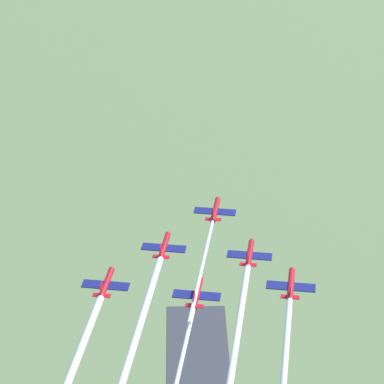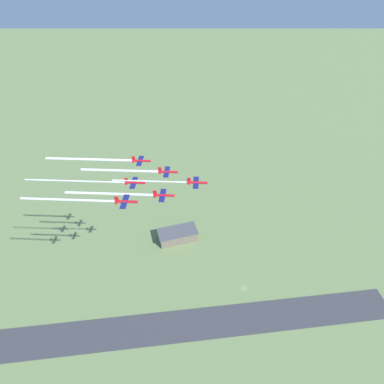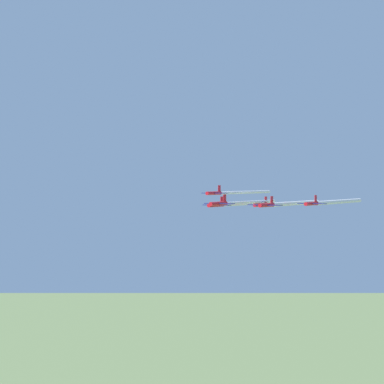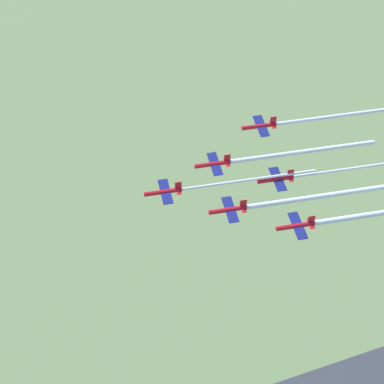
% 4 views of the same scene
% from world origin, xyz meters
% --- Properties ---
extents(ground_plane, '(3000.00, 3000.00, 0.00)m').
position_xyz_m(ground_plane, '(0.00, 0.00, 0.00)').
color(ground_plane, '#6B7F4C').
extents(runway_strip, '(320.64, 76.46, 0.20)m').
position_xyz_m(runway_strip, '(49.46, 19.28, 0.10)').
color(runway_strip, '#38383D').
rests_on(runway_strip, ground_plane).
extents(hangar, '(38.62, 17.87, 11.35)m').
position_xyz_m(hangar, '(42.00, -69.78, 5.70)').
color(hangar, '#726656').
rests_on(hangar, ground_plane).
extents(jet_0, '(9.79, 9.52, 3.30)m').
position_xyz_m(jet_0, '(49.83, 19.15, 142.92)').
color(jet_0, red).
extents(jet_1, '(9.79, 9.52, 3.30)m').
position_xyz_m(jet_1, '(61.34, 6.05, 142.20)').
color(jet_1, red).
extents(jet_2, '(9.79, 9.52, 3.30)m').
position_xyz_m(jet_2, '(66.88, 22.85, 141.92)').
color(jet_2, red).
extents(jet_3, '(9.79, 9.52, 3.30)m').
position_xyz_m(jet_3, '(72.85, -7.05, 142.40)').
color(jet_3, red).
extents(jet_4, '(9.79, 9.52, 3.30)m').
position_xyz_m(jet_4, '(78.38, 9.75, 141.75)').
color(jet_4, red).
extents(jet_5, '(9.79, 9.52, 3.30)m').
position_xyz_m(jet_5, '(83.92, 26.54, 145.48)').
color(jet_5, red).
extents(smoke_trail_0, '(34.53, 11.99, 0.72)m').
position_xyz_m(smoke_trail_0, '(71.27, 12.09, 142.87)').
color(smoke_trail_0, white).
extents(smoke_trail_1, '(37.84, 13.60, 1.34)m').
position_xyz_m(smoke_trail_1, '(84.34, -1.52, 142.15)').
color(smoke_trail_1, white).
extents(smoke_trail_2, '(39.39, 14.02, 1.23)m').
position_xyz_m(smoke_trail_2, '(90.66, 15.01, 141.87)').
color(smoke_trail_2, white).
extents(smoke_trail_3, '(44.31, 15.77, 1.39)m').
position_xyz_m(smoke_trail_3, '(99.08, -15.69, 142.35)').
color(smoke_trail_3, white).
extents(smoke_trail_4, '(47.13, 16.16, 0.75)m').
position_xyz_m(smoke_trail_4, '(106.12, 0.61, 141.70)').
color(smoke_trail_4, white).
extents(smoke_trail_5, '(39.77, 14.00, 1.06)m').
position_xyz_m(smoke_trail_5, '(107.92, 18.63, 145.43)').
color(smoke_trail_5, white).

